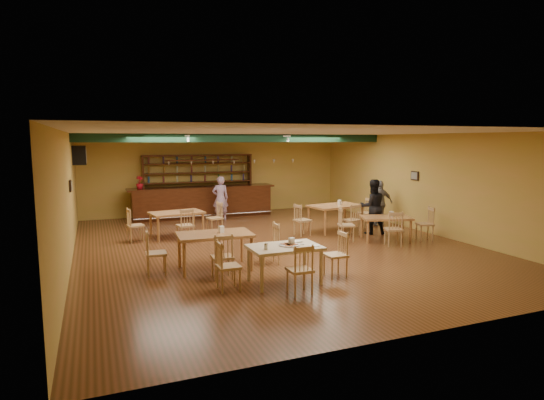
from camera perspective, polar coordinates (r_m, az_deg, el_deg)
name	(u,v)px	position (r m, az deg, el deg)	size (l,w,h in m)	color
floor	(274,245)	(12.23, 0.29, -5.73)	(12.00, 12.00, 0.00)	#503216
ceiling_beam	(241,138)	(14.54, -3.87, 7.77)	(10.00, 0.30, 0.25)	black
track_rail_left	(181,136)	(14.68, -11.37, 7.91)	(0.05, 2.50, 0.05)	silver
track_rail_right	(275,136)	(15.58, 0.40, 8.02)	(0.05, 2.50, 0.05)	silver
ac_unit	(79,155)	(15.25, -23.07, 5.22)	(0.34, 0.70, 0.48)	silver
picture_left	(70,186)	(12.10, -24.04, 1.64)	(0.04, 0.34, 0.28)	black
picture_right	(415,176)	(14.94, 17.54, 2.93)	(0.04, 0.34, 0.28)	black
bar_counter	(203,202)	(16.76, -8.71, -0.25)	(5.31, 0.85, 1.13)	#34150A
back_bar_hutch	(199,185)	(17.30, -9.21, 1.90)	(4.11, 0.40, 2.28)	#34150A
poinsettia	(140,183)	(16.32, -16.33, 2.12)	(0.25, 0.25, 0.45)	#B3101E
dining_table_a	(177,224)	(13.50, -11.87, -3.02)	(1.48, 0.89, 0.74)	#9F6F38
dining_table_b	(336,218)	(14.23, 8.00, -2.25)	(1.63, 0.98, 0.81)	#9F6F38
dining_table_c	(215,251)	(10.02, -7.19, -6.41)	(1.60, 0.96, 0.80)	#9F6F38
dining_table_d	(386,229)	(13.16, 14.10, -3.50)	(1.35, 0.81, 0.68)	#9F6F38
near_table	(285,264)	(9.02, 1.59, -8.11)	(1.39, 0.90, 0.75)	tan
pizza_tray	(289,245)	(8.96, 2.19, -5.69)	(0.40, 0.40, 0.01)	silver
parmesan_shaker	(266,247)	(8.61, -0.76, -5.91)	(0.07, 0.07, 0.11)	#EAE5C6
napkin_stack	(297,242)	(9.24, 3.10, -5.25)	(0.20, 0.15, 0.03)	white
pizza_server	(295,243)	(9.06, 2.93, -5.49)	(0.32, 0.09, 0.00)	silver
side_plate	(314,245)	(8.97, 5.33, -5.71)	(0.22, 0.22, 0.01)	white
patron_bar	(220,198)	(16.04, -6.51, 0.22)	(0.57, 0.37, 1.56)	#87499F
patron_right_a	(372,207)	(13.92, 12.53, -0.83)	(0.80, 0.63, 1.65)	black
patron_right_b	(380,203)	(15.39, 13.44, -0.36)	(0.88, 0.36, 1.50)	gray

